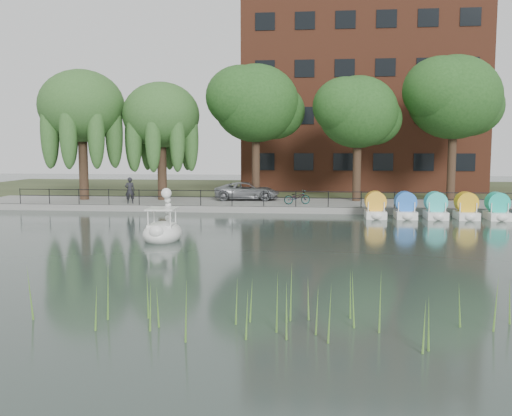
% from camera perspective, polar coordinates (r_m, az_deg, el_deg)
% --- Properties ---
extents(ground_plane, '(120.00, 120.00, 0.00)m').
position_cam_1_polar(ground_plane, '(22.60, -2.34, -4.36)').
color(ground_plane, '#3D4A46').
extents(promenade, '(40.00, 6.00, 0.40)m').
position_cam_1_polar(promenade, '(38.32, 1.16, 0.31)').
color(promenade, gray).
rests_on(promenade, ground_plane).
extents(kerb, '(40.00, 0.25, 0.40)m').
position_cam_1_polar(kerb, '(35.40, 0.75, -0.18)').
color(kerb, gray).
rests_on(kerb, ground_plane).
extents(land_strip, '(60.00, 22.00, 0.36)m').
position_cam_1_polar(land_strip, '(52.23, 2.48, 1.86)').
color(land_strip, '#47512D').
rests_on(land_strip, ground_plane).
extents(railing, '(32.00, 0.05, 1.00)m').
position_cam_1_polar(railing, '(35.51, 0.78, 1.37)').
color(railing, black).
rests_on(railing, promenade).
extents(apartment_building, '(20.00, 10.07, 18.00)m').
position_cam_1_polar(apartment_building, '(52.34, 10.36, 11.83)').
color(apartment_building, '#4C1E16').
rests_on(apartment_building, land_strip).
extents(willow_left, '(5.88, 5.88, 9.01)m').
position_cam_1_polar(willow_left, '(41.86, -17.05, 9.68)').
color(willow_left, '#473323').
rests_on(willow_left, promenade).
extents(willow_mid, '(5.32, 5.32, 8.15)m').
position_cam_1_polar(willow_mid, '(40.49, -9.47, 9.11)').
color(willow_mid, '#473323').
rests_on(willow_mid, promenade).
extents(broadleaf_center, '(6.00, 6.00, 9.25)m').
position_cam_1_polar(broadleaf_center, '(40.31, -0.01, 10.36)').
color(broadleaf_center, '#473323').
rests_on(broadleaf_center, promenade).
extents(broadleaf_right, '(5.40, 5.40, 8.32)m').
position_cam_1_polar(broadleaf_right, '(39.64, 10.16, 9.36)').
color(broadleaf_right, '#473323').
rests_on(broadleaf_right, promenade).
extents(broadleaf_far, '(6.30, 6.30, 9.71)m').
position_cam_1_polar(broadleaf_far, '(41.65, 19.19, 10.36)').
color(broadleaf_far, '#473323').
rests_on(broadleaf_far, promenade).
extents(minivan, '(2.77, 5.32, 1.43)m').
position_cam_1_polar(minivan, '(39.68, -0.91, 1.84)').
color(minivan, gray).
rests_on(minivan, promenade).
extents(bicycle, '(1.09, 1.82, 1.00)m').
position_cam_1_polar(bicycle, '(36.91, 4.12, 1.16)').
color(bicycle, gray).
rests_on(bicycle, promenade).
extents(pedestrian, '(0.83, 0.68, 1.98)m').
position_cam_1_polar(pedestrian, '(38.11, -12.50, 1.92)').
color(pedestrian, black).
rests_on(pedestrian, promenade).
extents(swan_boat, '(1.77, 2.79, 2.25)m').
position_cam_1_polar(swan_boat, '(25.60, -9.31, -2.07)').
color(swan_boat, white).
rests_on(swan_boat, ground_plane).
extents(pedal_boat_row, '(9.65, 1.70, 1.40)m').
position_cam_1_polar(pedal_boat_row, '(34.38, 18.91, -0.03)').
color(pedal_boat_row, white).
rests_on(pedal_boat_row, ground_plane).
extents(reed_bank, '(24.00, 2.40, 1.20)m').
position_cam_1_polar(reed_bank, '(13.03, 0.28, -9.57)').
color(reed_bank, '#669938').
rests_on(reed_bank, ground_plane).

